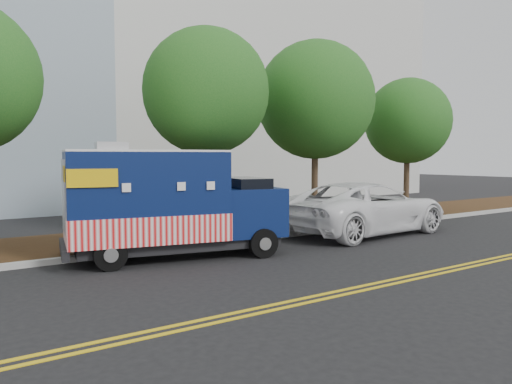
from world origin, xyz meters
TOP-DOWN VIEW (x-y plane):
  - ground at (0.00, 0.00)m, footprint 120.00×120.00m
  - curb at (0.00, 1.40)m, footprint 120.00×0.18m
  - mulch_strip at (0.00, 3.50)m, footprint 120.00×4.00m
  - centerline_near at (0.00, -4.45)m, footprint 120.00×0.10m
  - centerline_far at (0.00, -4.70)m, footprint 120.00×0.10m
  - tree_b at (1.83, 2.93)m, footprint 4.12×4.12m
  - tree_c at (7.12, 3.55)m, footprint 4.68×4.68m
  - tree_d at (12.74, 3.50)m, footprint 3.92×3.92m
  - sign_post at (-2.49, 1.95)m, footprint 0.06×0.06m
  - food_truck at (-0.76, 0.50)m, footprint 6.03×3.20m
  - white_car at (6.69, 0.44)m, footprint 6.61×3.36m

SIDE VIEW (x-z plane):
  - ground at x=0.00m, z-range 0.00..0.00m
  - centerline_near at x=0.00m, z-range 0.00..0.01m
  - centerline_far at x=0.00m, z-range 0.00..0.01m
  - curb at x=0.00m, z-range 0.00..0.15m
  - mulch_strip at x=0.00m, z-range 0.00..0.15m
  - white_car at x=6.69m, z-range 0.00..1.79m
  - sign_post at x=-2.49m, z-range 0.00..2.40m
  - food_truck at x=-0.76m, z-range -0.14..2.88m
  - tree_d at x=12.74m, z-range 1.17..7.44m
  - tree_b at x=1.83m, z-range 1.35..8.20m
  - tree_c at x=7.12m, z-range 1.28..8.53m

